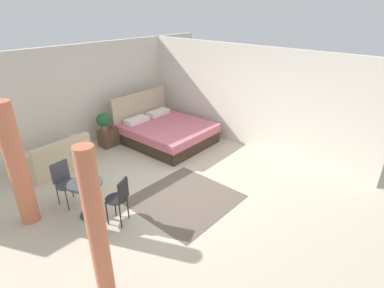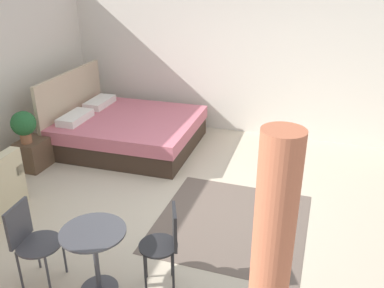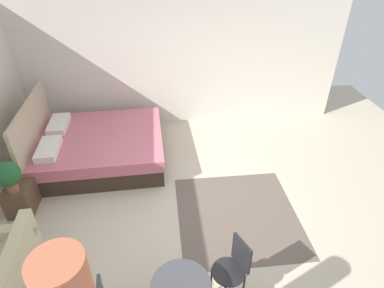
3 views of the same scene
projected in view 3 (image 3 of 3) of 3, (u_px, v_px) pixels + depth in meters
ground_plane at (198, 207)px, 5.01m from camera, size 8.51×9.60×0.02m
wall_right at (183, 65)px, 6.57m from camera, size 0.12×6.60×2.61m
area_rug at (237, 215)px, 4.85m from camera, size 1.84×1.78×0.01m
bed at (98, 146)px, 5.88m from camera, size 2.00×2.27×1.23m
nightstand at (22, 198)px, 4.85m from camera, size 0.50×0.37×0.45m
potted_plant at (8, 175)px, 4.48m from camera, size 0.36×0.36×0.49m
cafe_chair_near_couch at (234, 265)px, 3.50m from camera, size 0.49×0.49×0.87m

